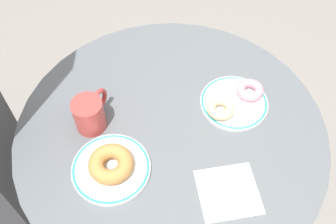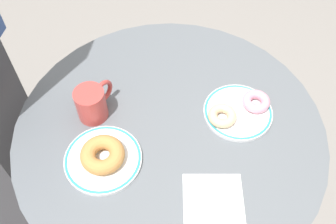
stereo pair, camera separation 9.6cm
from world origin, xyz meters
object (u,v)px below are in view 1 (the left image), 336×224
(plate_left, at_px, (111,168))
(donut_pink_frosted, at_px, (250,90))
(coffee_mug, at_px, (90,114))
(cafe_table, at_px, (171,173))
(donut_glazed, at_px, (221,108))
(paper_napkin, at_px, (228,192))
(donut_old_fashioned, at_px, (111,164))
(plate_right, at_px, (234,103))

(plate_left, distance_m, donut_pink_frosted, 0.42)
(coffee_mug, bearing_deg, cafe_table, -35.04)
(donut_glazed, xyz_separation_m, paper_napkin, (-0.11, -0.19, -0.02))
(donut_old_fashioned, bearing_deg, cafe_table, 9.11)
(donut_glazed, bearing_deg, donut_old_fashioned, -179.90)
(plate_right, bearing_deg, coffee_mug, 158.42)
(donut_glazed, relative_size, paper_napkin, 0.54)
(donut_old_fashioned, xyz_separation_m, coffee_mug, (0.02, 0.14, 0.02))
(plate_left, bearing_deg, donut_glazed, -0.27)
(paper_napkin, bearing_deg, cafe_table, 94.66)
(donut_glazed, relative_size, coffee_mug, 0.67)
(plate_left, bearing_deg, plate_right, 0.81)
(donut_old_fashioned, distance_m, donut_glazed, 0.31)
(donut_pink_frosted, bearing_deg, coffee_mug, 161.21)
(paper_napkin, bearing_deg, plate_right, 49.98)
(plate_left, xyz_separation_m, donut_glazed, (0.31, -0.00, 0.02))
(donut_pink_frosted, bearing_deg, plate_left, -179.05)
(cafe_table, relative_size, donut_old_fashioned, 7.53)
(donut_old_fashioned, bearing_deg, plate_right, 1.13)
(cafe_table, relative_size, plate_right, 4.42)
(plate_right, bearing_deg, paper_napkin, -130.02)
(plate_left, distance_m, coffee_mug, 0.15)
(paper_napkin, xyz_separation_m, coffee_mug, (-0.18, 0.33, 0.04))
(donut_pink_frosted, relative_size, donut_glazed, 1.00)
(plate_right, bearing_deg, cafe_table, 173.17)
(donut_pink_frosted, bearing_deg, donut_glazed, -175.29)
(paper_napkin, height_order, coffee_mug, coffee_mug)
(plate_left, height_order, coffee_mug, coffee_mug)
(plate_right, distance_m, donut_old_fashioned, 0.36)
(plate_left, height_order, paper_napkin, plate_left)
(plate_left, distance_m, plate_right, 0.36)
(donut_glazed, height_order, coffee_mug, coffee_mug)
(coffee_mug, bearing_deg, paper_napkin, -61.33)
(plate_right, distance_m, donut_pink_frosted, 0.05)
(coffee_mug, bearing_deg, plate_right, -21.58)
(cafe_table, xyz_separation_m, donut_glazed, (0.13, -0.03, 0.27))
(paper_napkin, bearing_deg, donut_glazed, 59.01)
(cafe_table, relative_size, donut_glazed, 10.89)
(donut_pink_frosted, height_order, paper_napkin, donut_pink_frosted)
(plate_right, xyz_separation_m, paper_napkin, (-0.16, -0.20, -0.00))
(donut_glazed, bearing_deg, paper_napkin, -120.99)
(plate_right, relative_size, paper_napkin, 1.33)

